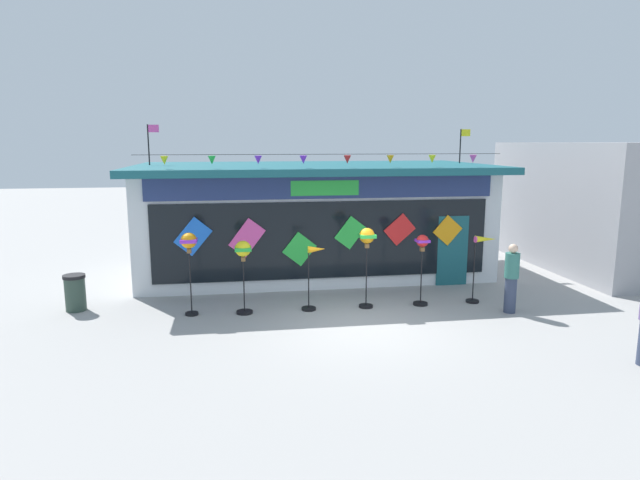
{
  "coord_description": "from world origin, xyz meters",
  "views": [
    {
      "loc": [
        -2.72,
        -11.41,
        4.06
      ],
      "look_at": [
        -0.47,
        2.76,
        1.46
      ],
      "focal_mm": 30.5,
      "sensor_mm": 36.0,
      "label": 1
    }
  ],
  "objects": [
    {
      "name": "wind_spinner_far_right",
      "position": [
        3.42,
        1.24,
        1.16
      ],
      "size": [
        0.7,
        0.33,
        1.73
      ],
      "color": "black",
      "rests_on": "ground_plane"
    },
    {
      "name": "neighbour_building",
      "position": [
        10.1,
        4.67,
        2.02
      ],
      "size": [
        5.94,
        7.06,
        4.04
      ],
      "primitive_type": "cube",
      "color": "#99999E",
      "rests_on": "ground_plane"
    },
    {
      "name": "wind_spinner_center_left",
      "position": [
        -0.88,
        1.27,
        0.93
      ],
      "size": [
        0.6,
        0.36,
        1.59
      ],
      "color": "black",
      "rests_on": "ground_plane"
    },
    {
      "name": "kite_shop_building",
      "position": [
        -0.31,
        5.46,
        1.71
      ],
      "size": [
        10.66,
        5.78,
        4.57
      ],
      "color": "silver",
      "rests_on": "ground_plane"
    },
    {
      "name": "wind_spinner_center_right",
      "position": [
        0.45,
        1.25,
        1.62
      ],
      "size": [
        0.39,
        0.39,
        2.0
      ],
      "color": "black",
      "rests_on": "ground_plane"
    },
    {
      "name": "wind_spinner_right",
      "position": [
        1.85,
        1.24,
        1.32
      ],
      "size": [
        0.37,
        0.37,
        1.8
      ],
      "color": "black",
      "rests_on": "ground_plane"
    },
    {
      "name": "wind_spinner_left",
      "position": [
        -2.55,
        1.24,
        1.38
      ],
      "size": [
        0.39,
        0.39,
        1.77
      ],
      "color": "black",
      "rests_on": "ground_plane"
    },
    {
      "name": "person_mid_plaza",
      "position": [
        3.77,
        0.32,
        0.86
      ],
      "size": [
        0.34,
        0.34,
        1.68
      ],
      "rotation": [
        0.0,
        0.0,
        2.55
      ],
      "color": "#333D56",
      "rests_on": "ground_plane"
    },
    {
      "name": "wind_spinner_far_left",
      "position": [
        -3.79,
        1.32,
        1.64
      ],
      "size": [
        0.38,
        0.38,
        1.99
      ],
      "color": "black",
      "rests_on": "ground_plane"
    },
    {
      "name": "trash_bin",
      "position": [
        -6.61,
        2.12,
        0.45
      ],
      "size": [
        0.52,
        0.52,
        0.89
      ],
      "color": "#2D4238",
      "rests_on": "ground_plane"
    },
    {
      "name": "ground_plane",
      "position": [
        0.0,
        0.0,
        0.0
      ],
      "size": [
        80.0,
        80.0,
        0.0
      ],
      "primitive_type": "plane",
      "color": "#9E9B99"
    }
  ]
}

